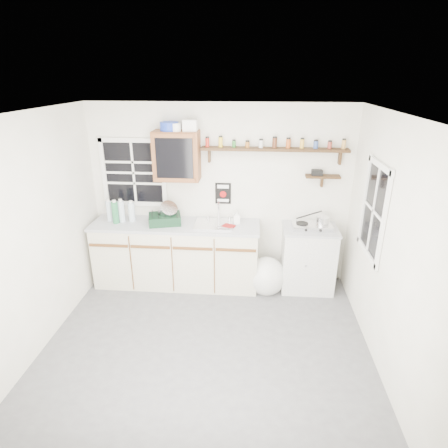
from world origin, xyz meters
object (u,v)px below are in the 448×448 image
object	(u,v)px
dish_rack	(166,216)
hotplate	(312,226)
right_cabinet	(308,258)
main_cabinet	(177,254)
upper_cabinet	(177,156)
spice_shelf	(275,148)

from	to	relation	value
dish_rack	hotplate	world-z (taller)	dish_rack
hotplate	dish_rack	bearing A→B (deg)	177.73
right_cabinet	hotplate	xyz separation A→B (m)	(0.01, -0.02, 0.49)
main_cabinet	hotplate	world-z (taller)	hotplate
upper_cabinet	dish_rack	world-z (taller)	upper_cabinet
spice_shelf	dish_rack	distance (m)	1.71
upper_cabinet	right_cabinet	bearing A→B (deg)	-3.76
upper_cabinet	spice_shelf	xyz separation A→B (m)	(1.28, 0.07, 0.11)
spice_shelf	hotplate	size ratio (longest dim) A/B	3.58
spice_shelf	upper_cabinet	bearing A→B (deg)	-176.90
upper_cabinet	hotplate	size ratio (longest dim) A/B	1.22
main_cabinet	spice_shelf	bearing A→B (deg)	9.22
hotplate	main_cabinet	bearing A→B (deg)	177.64
upper_cabinet	dish_rack	distance (m)	0.83
upper_cabinet	hotplate	distance (m)	2.02
main_cabinet	spice_shelf	xyz separation A→B (m)	(1.31, 0.21, 1.47)
spice_shelf	hotplate	world-z (taller)	spice_shelf
main_cabinet	upper_cabinet	distance (m)	1.37
right_cabinet	hotplate	world-z (taller)	hotplate
upper_cabinet	hotplate	xyz separation A→B (m)	(1.81, -0.14, -0.88)
right_cabinet	hotplate	distance (m)	0.49
right_cabinet	hotplate	size ratio (longest dim) A/B	1.71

